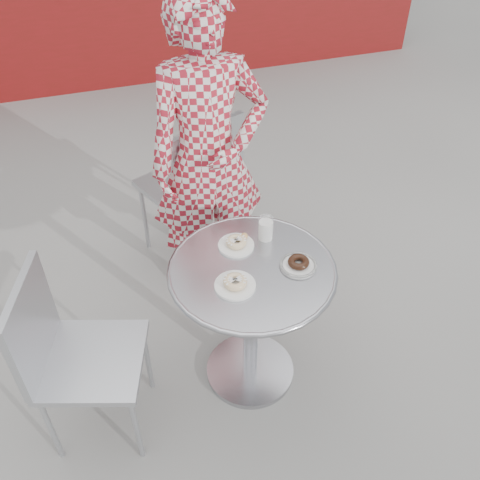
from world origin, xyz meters
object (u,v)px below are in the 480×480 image
object	(u,v)px
chair_left	(97,385)
plate_far	(237,243)
plate_checker	(298,264)
plate_near	(235,283)
chair_far	(191,213)
milk_cup	(266,229)
bistro_table	(252,297)
seated_person	(209,160)

from	to	relation	value
chair_left	plate_far	distance (m)	0.89
plate_checker	chair_left	bearing A→B (deg)	179.57
plate_near	plate_checker	bearing A→B (deg)	5.89
chair_far	plate_near	world-z (taller)	chair_far
plate_far	milk_cup	xyz separation A→B (m)	(0.14, 0.01, 0.04)
chair_far	plate_far	distance (m)	0.96
bistro_table	plate_checker	world-z (taller)	plate_checker
plate_near	plate_far	bearing A→B (deg)	70.83
plate_far	plate_checker	bearing A→B (deg)	-44.51
chair_left	plate_checker	world-z (taller)	chair_left
plate_near	milk_cup	distance (m)	0.34
bistro_table	chair_far	bearing A→B (deg)	92.65
milk_cup	chair_left	bearing A→B (deg)	-166.23
bistro_table	seated_person	distance (m)	0.76
bistro_table	plate_near	world-z (taller)	plate_near
chair_far	bistro_table	bearing A→B (deg)	69.61
plate_far	plate_near	bearing A→B (deg)	-109.17
plate_checker	milk_cup	size ratio (longest dim) A/B	1.42
seated_person	milk_cup	size ratio (longest dim) A/B	15.19
bistro_table	chair_far	size ratio (longest dim) A/B	0.75
chair_far	seated_person	size ratio (longest dim) A/B	0.58
milk_cup	plate_far	bearing A→B (deg)	-175.57
bistro_table	chair_left	bearing A→B (deg)	-176.81
chair_left	plate_far	bearing A→B (deg)	-56.72
seated_person	plate_near	world-z (taller)	seated_person
bistro_table	milk_cup	size ratio (longest dim) A/B	6.58
bistro_table	plate_far	size ratio (longest dim) A/B	4.59
chair_left	plate_near	distance (m)	0.80
milk_cup	bistro_table	bearing A→B (deg)	-125.70
bistro_table	plate_far	world-z (taller)	plate_far
chair_far	plate_checker	bearing A→B (deg)	79.74
plate_near	seated_person	bearing A→B (deg)	82.07
bistro_table	chair_far	world-z (taller)	chair_far
chair_left	seated_person	bearing A→B (deg)	-27.28
plate_near	plate_checker	xyz separation A→B (m)	(0.29, 0.03, -0.00)
seated_person	milk_cup	distance (m)	0.55
plate_far	plate_checker	distance (m)	0.29
plate_far	plate_near	size ratio (longest dim) A/B	0.94
plate_far	plate_checker	size ratio (longest dim) A/B	1.01
seated_person	plate_near	bearing A→B (deg)	-98.77
chair_far	milk_cup	world-z (taller)	chair_far
chair_left	plate_near	xyz separation A→B (m)	(0.64, -0.04, 0.48)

